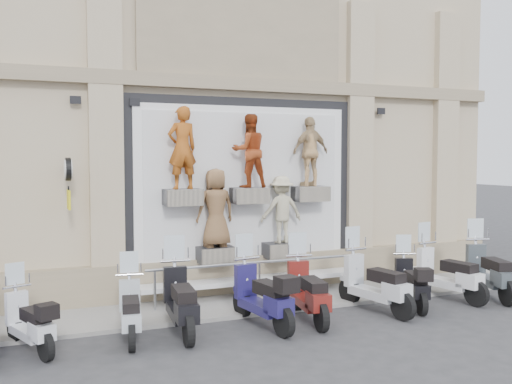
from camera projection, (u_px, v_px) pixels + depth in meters
ground at (301, 328)px, 10.61m from camera, size 90.00×90.00×0.00m
sidewalk at (258, 300)px, 12.55m from camera, size 16.00×2.20×0.08m
building at (194, 61)px, 16.70m from camera, size 14.00×8.60×12.00m
shop_vitrine at (248, 192)px, 13.01m from camera, size 5.60×0.83×4.30m
guard_rail at (259, 282)px, 12.43m from camera, size 5.06×0.10×0.93m
clock_sign_bracket at (68, 177)px, 11.23m from camera, size 0.10×0.80×1.02m
scooter_b at (29, 310)px, 9.31m from camera, size 1.09×1.79×1.40m
scooter_c at (130, 298)px, 9.93m from camera, size 0.78×1.85×1.46m
scooter_d at (181, 287)px, 10.26m from camera, size 0.80×2.14×1.70m
scooter_e at (262, 283)px, 10.67m from camera, size 0.88×2.13×1.68m
scooter_f at (308, 279)px, 11.07m from camera, size 0.88×2.10×1.65m
scooter_g at (375, 271)px, 11.71m from camera, size 0.99×2.17×1.70m
scooter_h at (412, 273)px, 12.09m from camera, size 1.11×1.88×1.47m
scooter_i at (448, 262)px, 12.73m from camera, size 0.98×2.14×1.68m
scooter_j at (490, 260)px, 12.92m from camera, size 1.19×2.22×1.73m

